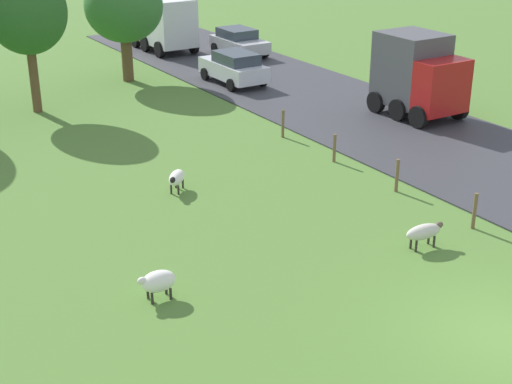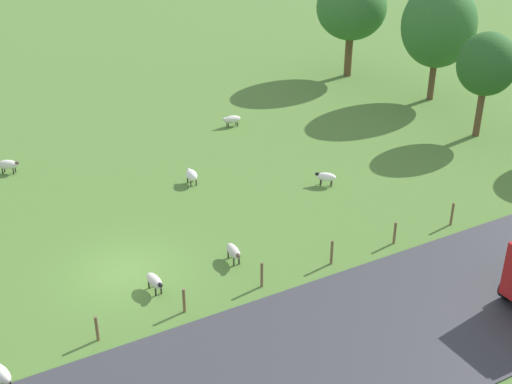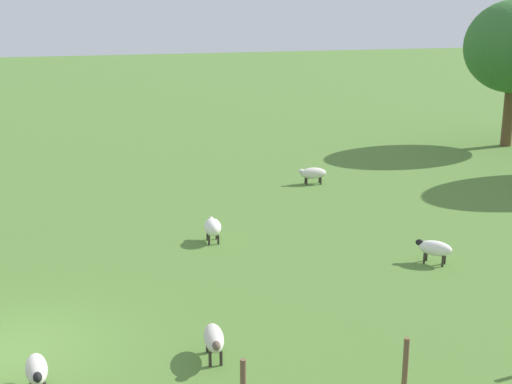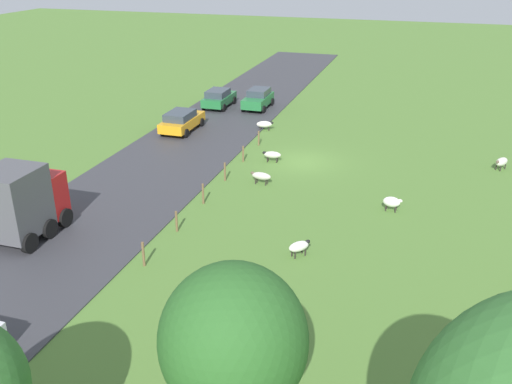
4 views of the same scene
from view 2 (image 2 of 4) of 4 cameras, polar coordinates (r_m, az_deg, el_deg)
name	(u,v)px [view 2 (image 2 of 4)]	position (r m, az deg, el deg)	size (l,w,h in m)	color
ground_plane	(125,271)	(29.65, -10.96, -6.56)	(160.00, 160.00, 0.00)	#517A33
sheep_0	(192,175)	(36.16, -5.44, 1.42)	(1.04, 0.62, 0.80)	white
sheep_1	(232,119)	(43.49, -2.04, 6.12)	(0.60, 1.26, 0.72)	silver
sheep_2	(0,373)	(25.07, -20.75, -14.04)	(1.33, 0.83, 0.73)	silver
sheep_3	(155,281)	(27.97, -8.52, -7.42)	(1.25, 0.55, 0.72)	beige
sheep_4	(326,177)	(36.05, 5.91, 1.27)	(1.03, 1.07, 0.73)	white
sheep_5	(8,165)	(39.59, -20.13, 2.18)	(1.04, 1.23, 0.78)	silver
sheep_6	(234,251)	(29.50, -1.89, -5.01)	(1.31, 0.55, 0.74)	beige
tree_1	(352,8)	(52.62, 8.04, 15.10)	(5.23, 5.23, 7.67)	brown
tree_2	(439,25)	(48.48, 15.12, 13.39)	(5.04, 5.04, 8.13)	brown
tree_5	(487,65)	(42.96, 18.86, 10.11)	(3.55, 3.55, 6.46)	brown
fence_post_0	(97,329)	(25.88, -13.24, -11.12)	(0.12, 0.12, 1.06)	brown
fence_post_1	(184,301)	(26.69, -6.07, -9.07)	(0.12, 0.12, 1.07)	brown
fence_post_2	(262,275)	(27.88, 0.49, -6.98)	(0.12, 0.12, 1.16)	brown
fence_post_3	(332,252)	(29.45, 6.39, -5.07)	(0.12, 0.12, 1.17)	brown
fence_post_4	(395,233)	(31.35, 11.59, -3.40)	(0.12, 0.12, 1.10)	brown
fence_post_5	(452,214)	(33.47, 16.17, -1.78)	(0.12, 0.12, 1.18)	brown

